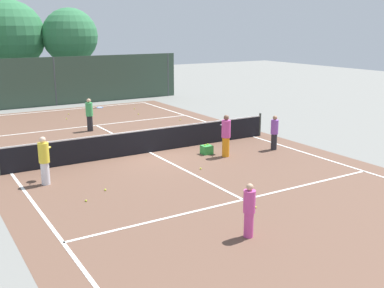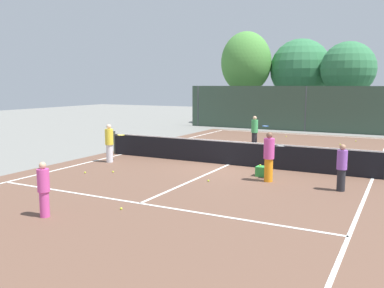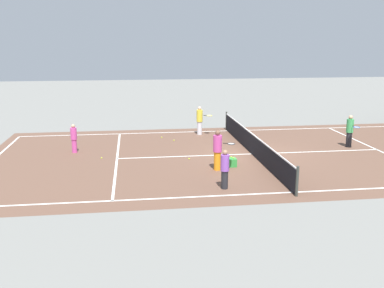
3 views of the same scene
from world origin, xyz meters
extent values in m
plane|color=slate|center=(0.00, 0.00, 0.00)|extent=(80.00, 80.00, 0.00)
cube|color=brown|center=(0.00, 0.00, 0.00)|extent=(13.00, 25.00, 0.00)
cube|color=white|center=(-5.50, 0.00, 0.01)|extent=(0.10, 24.00, 0.01)
cube|color=white|center=(5.50, 0.00, 0.01)|extent=(0.10, 24.00, 0.01)
cube|color=white|center=(0.00, 12.00, 0.01)|extent=(11.00, 0.10, 0.01)
cube|color=white|center=(0.00, -6.40, 0.01)|extent=(11.00, 0.10, 0.01)
cube|color=white|center=(0.00, 6.40, 0.01)|extent=(11.00, 0.10, 0.01)
cube|color=white|center=(0.00, 0.00, 0.01)|extent=(0.10, 12.80, 0.01)
cylinder|color=#333833|center=(-5.90, 0.00, 0.55)|extent=(0.10, 0.10, 1.10)
cube|color=black|center=(0.00, 0.00, 0.47)|extent=(11.80, 0.03, 0.95)
cube|color=white|center=(0.00, 0.00, 0.97)|extent=(11.80, 0.04, 0.05)
cube|color=#384C3D|center=(0.00, 14.00, 1.60)|extent=(18.00, 0.06, 3.20)
cylinder|color=#3F4447|center=(-8.50, 14.00, 1.60)|extent=(0.12, 0.12, 3.20)
cylinder|color=#3F4447|center=(0.00, 14.00, 1.60)|extent=(0.12, 0.12, 3.20)
cylinder|color=brown|center=(-1.63, 19.03, 1.34)|extent=(0.28, 0.28, 2.69)
sphere|color=#337547|center=(-1.63, 19.03, 4.54)|extent=(4.94, 4.94, 4.94)
cylinder|color=brown|center=(2.26, 17.45, 1.47)|extent=(0.43, 0.43, 2.95)
sphere|color=#337547|center=(2.26, 17.45, 4.46)|extent=(4.03, 4.03, 4.03)
cylinder|color=brown|center=(-5.78, 17.42, 1.62)|extent=(0.31, 0.31, 3.23)
ellipsoid|color=#4C8E3D|center=(-5.78, 17.42, 5.12)|extent=(4.19, 3.82, 5.03)
cylinder|color=#232328|center=(-0.72, 5.26, 0.38)|extent=(0.28, 0.28, 0.77)
cylinder|color=#3FA559|center=(-0.72, 5.26, 1.10)|extent=(0.35, 0.35, 0.67)
sphere|color=tan|center=(-0.72, 5.26, 1.54)|extent=(0.21, 0.21, 0.21)
cylinder|color=black|center=(-0.40, 5.29, 1.14)|extent=(0.20, 0.04, 0.03)
torus|color=blue|center=(-0.15, 5.30, 1.14)|extent=(0.35, 0.35, 0.03)
cylinder|color=silver|center=(-0.15, 5.30, 1.14)|extent=(0.29, 0.29, 0.00)
cylinder|color=#D14799|center=(-1.44, -8.47, 0.33)|extent=(0.24, 0.24, 0.65)
cylinder|color=#D14799|center=(-1.44, -8.47, 0.94)|extent=(0.30, 0.30, 0.57)
sphere|color=tan|center=(-1.44, -8.47, 1.31)|extent=(0.18, 0.18, 0.18)
cylinder|color=silver|center=(-4.74, -1.83, 0.38)|extent=(0.28, 0.28, 0.76)
cylinder|color=yellow|center=(-4.74, -1.83, 1.09)|extent=(0.35, 0.35, 0.67)
sphere|color=beige|center=(-4.74, -1.83, 1.53)|extent=(0.21, 0.21, 0.21)
cylinder|color=black|center=(-4.61, -1.53, 1.13)|extent=(0.10, 0.20, 0.03)
torus|color=yellow|center=(-4.52, -1.30, 1.13)|extent=(0.43, 0.43, 0.03)
cylinder|color=silver|center=(-4.52, -1.30, 1.13)|extent=(0.36, 0.36, 0.00)
cylinder|color=orange|center=(2.36, -2.15, 0.40)|extent=(0.29, 0.29, 0.80)
cylinder|color=#D14799|center=(2.36, -2.15, 1.14)|extent=(0.36, 0.36, 0.70)
sphere|color=brown|center=(2.36, -2.15, 1.60)|extent=(0.22, 0.22, 0.22)
cylinder|color=black|center=(2.51, -1.85, 1.18)|extent=(0.12, 0.19, 0.03)
torus|color=black|center=(2.62, -1.63, 1.18)|extent=(0.44, 0.44, 0.03)
cylinder|color=silver|center=(2.62, -1.63, 1.18)|extent=(0.37, 0.37, 0.00)
cylinder|color=#232328|center=(4.75, -2.34, 0.34)|extent=(0.25, 0.25, 0.69)
cylinder|color=purple|center=(4.75, -2.34, 0.99)|extent=(0.32, 0.32, 0.60)
sphere|color=#A37556|center=(4.75, -2.34, 1.38)|extent=(0.19, 0.19, 0.19)
cube|color=green|center=(1.91, -1.43, 0.18)|extent=(0.42, 0.39, 0.36)
sphere|color=#CCE533|center=(1.83, -1.43, 0.39)|extent=(0.07, 0.07, 0.07)
sphere|color=#CCE533|center=(2.00, -1.38, 0.39)|extent=(0.07, 0.07, 0.07)
sphere|color=#CCE533|center=(-0.33, 10.24, 0.03)|extent=(0.07, 0.07, 0.07)
sphere|color=#CCE533|center=(-3.28, -3.45, 0.03)|extent=(0.07, 0.07, 0.07)
sphere|color=#CCE533|center=(-0.85, 8.91, 0.03)|extent=(0.07, 0.07, 0.07)
sphere|color=#CCE533|center=(-0.11, -7.11, 0.03)|extent=(0.07, 0.07, 0.07)
sphere|color=#CCE533|center=(0.55, -3.12, 0.03)|extent=(0.07, 0.07, 0.07)
sphere|color=#CCE533|center=(4.52, 5.28, 0.03)|extent=(0.07, 0.07, 0.07)
sphere|color=#CCE533|center=(3.85, 9.96, 0.03)|extent=(0.07, 0.07, 0.07)
sphere|color=#CCE533|center=(-4.12, -4.05, 0.03)|extent=(0.07, 0.07, 0.07)
sphere|color=#CCE533|center=(-4.01, 0.45, 0.03)|extent=(0.07, 0.07, 0.07)
sphere|color=#CCE533|center=(3.25, 8.08, 0.03)|extent=(0.07, 0.07, 0.07)
camera|label=1|loc=(-8.16, -16.78, 5.08)|focal=43.13mm
camera|label=2|loc=(6.49, -15.66, 3.29)|focal=38.81mm
camera|label=3|loc=(20.00, -5.62, 5.41)|focal=41.47mm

